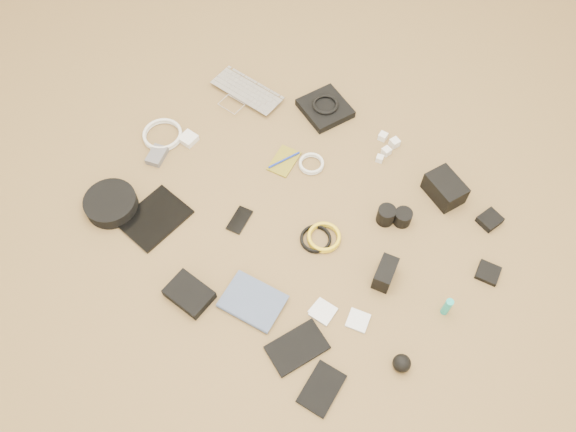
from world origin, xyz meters
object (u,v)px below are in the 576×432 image
Objects in this scene: tablet at (155,218)px; paperback at (241,320)px; dslr_camera at (445,188)px; laptop at (240,98)px; phone at (240,220)px; headphone_case at (111,204)px.

paperback reaches higher than tablet.
dslr_camera is at bearing 47.11° from tablet.
paperback is at bearing -8.28° from tablet.
laptop is 0.60m from phone.
tablet is (-0.77, -0.77, -0.04)m from dslr_camera.
laptop is 0.71m from headphone_case.
tablet is 0.31m from phone.
headphone_case is (-0.93, -0.83, -0.02)m from dslr_camera.
paperback is (0.26, -0.29, 0.01)m from phone.
headphone_case reaches higher than laptop.
laptop is at bearing -151.68° from dslr_camera.
tablet is at bearing -155.70° from phone.
laptop reaches higher than paperback.
dslr_camera is 1.25m from headphone_case.
paperback is at bearing -60.87° from phone.
tablet is (0.14, -0.64, -0.01)m from laptop.
phone is 0.39m from paperback.
headphone_case reaches higher than tablet.
tablet is 0.52m from paperback.
laptop is 1.55× the size of paperback.
laptop reaches higher than phone.
dslr_camera is 1.34× the size of phone.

